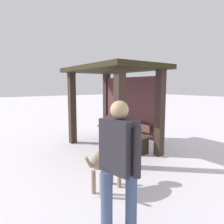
{
  "coord_description": "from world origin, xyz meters",
  "views": [
    {
      "loc": [
        4.55,
        -3.27,
        1.75
      ],
      "look_at": [
        -0.25,
        0.2,
        0.99
      ],
      "focal_mm": 33.0,
      "sensor_mm": 36.0,
      "label": 1
    }
  ],
  "objects_px": {
    "dog": "(110,158)",
    "bench_left_inside": "(111,131)",
    "person_walking": "(119,158)",
    "bus_shelter": "(116,88)",
    "bench_center_inside": "(134,139)"
  },
  "relations": [
    {
      "from": "dog",
      "to": "bench_left_inside",
      "type": "bearing_deg",
      "value": 143.98
    },
    {
      "from": "bench_left_inside",
      "to": "person_walking",
      "type": "height_order",
      "value": "person_walking"
    },
    {
      "from": "bench_left_inside",
      "to": "dog",
      "type": "bearing_deg",
      "value": -36.02
    },
    {
      "from": "bus_shelter",
      "to": "dog",
      "type": "xyz_separation_m",
      "value": [
        1.83,
        -1.5,
        -1.14
      ]
    },
    {
      "from": "bus_shelter",
      "to": "bench_left_inside",
      "type": "bearing_deg",
      "value": 158.6
    },
    {
      "from": "bus_shelter",
      "to": "dog",
      "type": "height_order",
      "value": "bus_shelter"
    },
    {
      "from": "bench_left_inside",
      "to": "bench_center_inside",
      "type": "xyz_separation_m",
      "value": [
        1.04,
        0.0,
        -0.02
      ]
    },
    {
      "from": "bus_shelter",
      "to": "dog",
      "type": "relative_size",
      "value": 2.8
    },
    {
      "from": "bench_center_inside",
      "to": "dog",
      "type": "height_order",
      "value": "dog"
    },
    {
      "from": "bench_left_inside",
      "to": "bench_center_inside",
      "type": "height_order",
      "value": "bench_left_inside"
    },
    {
      "from": "bus_shelter",
      "to": "person_walking",
      "type": "bearing_deg",
      "value": -36.27
    },
    {
      "from": "dog",
      "to": "bus_shelter",
      "type": "bearing_deg",
      "value": 140.57
    },
    {
      "from": "dog",
      "to": "bench_center_inside",
      "type": "bearing_deg",
      "value": 127.46
    },
    {
      "from": "bench_left_inside",
      "to": "bench_center_inside",
      "type": "relative_size",
      "value": 1.0
    },
    {
      "from": "bus_shelter",
      "to": "bench_center_inside",
      "type": "distance_m",
      "value": 1.46
    }
  ]
}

